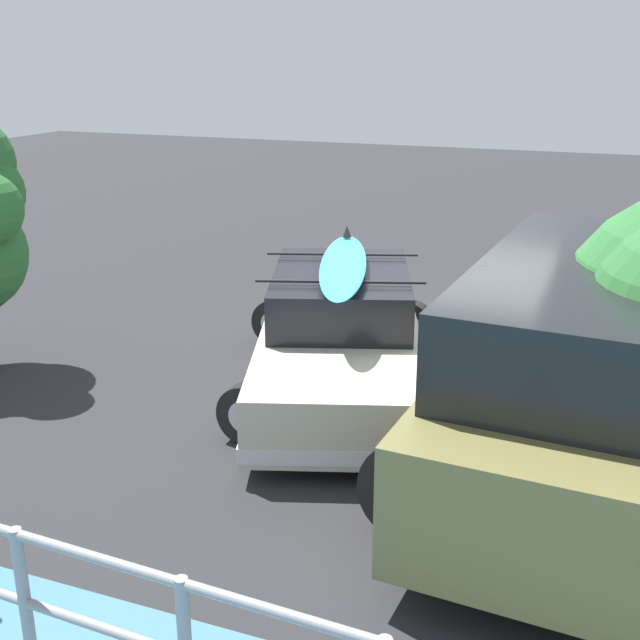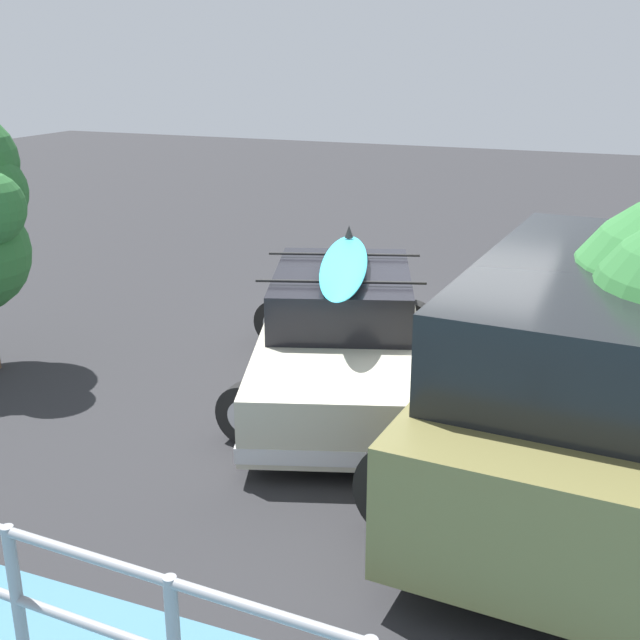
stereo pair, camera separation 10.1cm
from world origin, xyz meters
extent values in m
cube|color=#28282B|center=(0.00, 0.00, -0.01)|extent=(44.00, 44.00, 0.02)
cube|color=#B7B29E|center=(0.76, 0.40, 0.46)|extent=(2.83, 4.47, 0.60)
cube|color=black|center=(0.82, 0.24, 1.00)|extent=(1.96, 2.35, 0.48)
cube|color=silver|center=(0.11, 2.34, 0.28)|extent=(1.56, 0.61, 0.14)
cube|color=silver|center=(1.41, -1.54, 0.28)|extent=(1.56, 0.61, 0.14)
cylinder|color=black|center=(-0.42, 1.37, 0.29)|extent=(0.57, 0.18, 0.57)
cylinder|color=#B7B7BC|center=(-0.42, 1.37, 0.29)|extent=(0.31, 0.19, 0.31)
cylinder|color=black|center=(1.12, 1.88, 0.29)|extent=(0.57, 0.18, 0.57)
cylinder|color=#B7B7BC|center=(1.12, 1.88, 0.29)|extent=(0.31, 0.19, 0.31)
cylinder|color=black|center=(0.41, -1.09, 0.29)|extent=(0.57, 0.18, 0.57)
cylinder|color=#B7B7BC|center=(0.41, -1.09, 0.29)|extent=(0.31, 0.19, 0.31)
cylinder|color=black|center=(1.94, -0.57, 0.29)|extent=(0.57, 0.18, 0.57)
cylinder|color=#B7B7BC|center=(1.94, -0.57, 0.29)|extent=(0.31, 0.19, 0.31)
cylinder|color=black|center=(0.64, 0.76, 1.28)|extent=(1.59, 0.56, 0.03)
cylinder|color=black|center=(0.99, -0.28, 1.28)|extent=(1.59, 0.56, 0.03)
ellipsoid|color=#33B7D6|center=(0.76, 0.34, 1.34)|extent=(1.23, 2.64, 0.09)
cone|color=black|center=(1.07, -0.66, 1.46)|extent=(0.10, 0.10, 0.14)
cube|color=brown|center=(-1.75, 1.52, 0.73)|extent=(2.20, 4.74, 0.92)
cube|color=black|center=(-1.75, 1.52, 1.54)|extent=(1.98, 3.71, 0.69)
cylinder|color=black|center=(-1.91, -0.89, 0.83)|extent=(0.77, 0.23, 0.76)
cylinder|color=black|center=(-0.69, 2.83, 0.42)|extent=(0.84, 0.22, 0.84)
cylinder|color=#B7B7BC|center=(-0.69, 2.83, 0.42)|extent=(0.46, 0.23, 0.46)
cylinder|color=black|center=(-0.88, 0.07, 0.42)|extent=(0.84, 0.22, 0.84)
cylinder|color=#B7B7BC|center=(-0.88, 0.07, 0.42)|extent=(0.46, 0.23, 0.46)
cylinder|color=gray|center=(0.95, 5.00, 0.51)|extent=(0.07, 0.07, 1.02)
camera|label=1|loc=(-1.87, 7.83, 3.42)|focal=45.00mm
camera|label=2|loc=(-1.96, 7.79, 3.42)|focal=45.00mm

